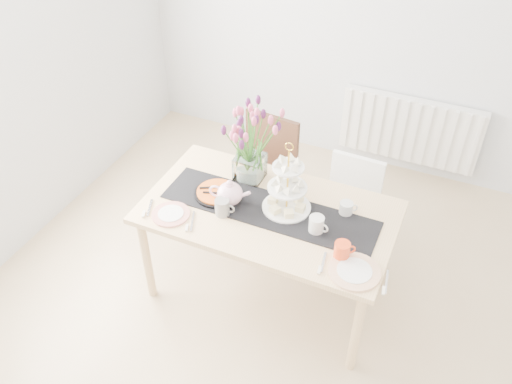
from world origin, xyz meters
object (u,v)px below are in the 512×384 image
at_px(cake_stand, 287,193).
at_px(mug_orange, 342,251).
at_px(plate_left, 171,214).
at_px(mug_grey, 222,207).
at_px(chair_brown, 264,165).
at_px(plate_right, 354,272).
at_px(tart_tin, 217,193).
at_px(chair_white, 350,202).
at_px(tulip_vase, 250,133).
at_px(teapot, 230,194).
at_px(cream_jug, 346,208).
at_px(dining_table, 269,219).
at_px(mug_white, 316,225).
at_px(radiator, 410,130).

xyz_separation_m(cake_stand, mug_orange, (0.44, -0.27, -0.08)).
bearing_deg(plate_left, mug_grey, 26.00).
relative_size(chair_brown, plate_right, 3.07).
xyz_separation_m(tart_tin, plate_right, (1.01, -0.29, -0.01)).
distance_m(chair_white, mug_grey, 1.07).
bearing_deg(chair_brown, tart_tin, -85.88).
distance_m(tulip_vase, plate_right, 1.11).
bearing_deg(teapot, tulip_vase, 79.88).
bearing_deg(chair_brown, mug_orange, -39.54).
bearing_deg(tulip_vase, cream_jug, -7.01).
distance_m(chair_white, cream_jug, 0.59).
height_order(dining_table, mug_grey, mug_grey).
height_order(dining_table, chair_white, chair_white).
bearing_deg(mug_white, teapot, -169.11).
bearing_deg(tart_tin, mug_white, -5.01).
height_order(chair_brown, teapot, teapot).
height_order(radiator, teapot, teapot).
xyz_separation_m(chair_white, cream_jug, (0.08, -0.47, 0.34)).
distance_m(mug_white, plate_left, 0.91).
xyz_separation_m(cake_stand, tart_tin, (-0.47, -0.06, -0.11)).
bearing_deg(chair_white, dining_table, -118.98).
relative_size(mug_white, plate_right, 0.38).
relative_size(dining_table, tart_tin, 5.39).
height_order(dining_table, teapot, teapot).
distance_m(chair_white, teapot, 1.01).
relative_size(radiator, plate_left, 4.98).
height_order(radiator, mug_orange, mug_orange).
height_order(tulip_vase, teapot, tulip_vase).
relative_size(tulip_vase, mug_white, 5.96).
bearing_deg(chair_brown, mug_grey, -77.72).
height_order(dining_table, tart_tin, tart_tin).
distance_m(teapot, cream_jug, 0.74).
distance_m(tart_tin, mug_grey, 0.19).
bearing_deg(cake_stand, plate_left, -151.50).
distance_m(cake_stand, mug_white, 0.28).
bearing_deg(cake_stand, radiator, 74.49).
distance_m(mug_grey, mug_white, 0.60).
distance_m(chair_brown, cream_jug, 0.99).
bearing_deg(chair_white, plate_right, -72.46).
height_order(chair_brown, mug_white, chair_brown).
height_order(dining_table, cream_jug, cream_jug).
xyz_separation_m(tulip_vase, mug_grey, (-0.01, -0.40, -0.31)).
xyz_separation_m(radiator, mug_grey, (-0.83, -1.94, 0.36)).
relative_size(cream_jug, mug_white, 0.78).
distance_m(dining_table, plate_left, 0.63).
bearing_deg(plate_left, plate_right, -0.00).
xyz_separation_m(chair_white, mug_orange, (0.16, -0.85, 0.35)).
distance_m(dining_table, teapot, 0.30).
distance_m(radiator, teapot, 2.05).
height_order(tulip_vase, mug_white, tulip_vase).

